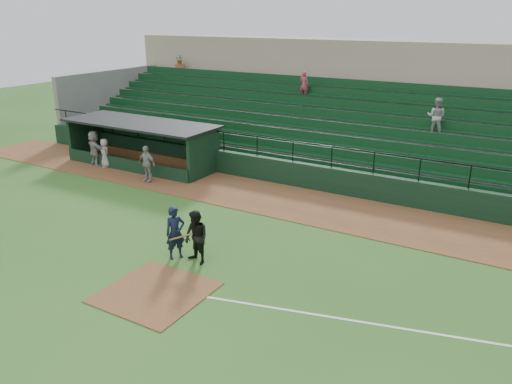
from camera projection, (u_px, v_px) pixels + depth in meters
The scene contains 11 objects.
ground at pixel (176, 279), 16.05m from camera, with size 90.00×90.00×0.00m, color #2E5E1E.
warning_track at pixel (290, 202), 22.54m from camera, with size 40.00×4.00×0.03m, color brown.
home_plate_dirt at pixel (155, 292), 15.23m from camera, with size 3.00×3.00×0.03m, color brown.
foul_line at pixel (446, 336), 13.19m from camera, with size 18.00×0.09×0.01m, color white.
stadium_structure at pixel (358, 119), 28.65m from camera, with size 38.00×13.08×6.40m.
dugout at pixel (147, 140), 28.03m from camera, with size 8.90×3.20×2.42m.
batter_at_plate at pixel (175, 233), 17.12m from camera, with size 1.17×0.81×1.87m.
umpire at pixel (196, 238), 16.77m from camera, with size 0.90×0.70×1.85m, color black.
dugout_player_a at pixel (147, 164), 24.95m from camera, with size 1.07×0.45×1.83m, color #A19C96.
dugout_player_b at pixel (105, 153), 27.40m from camera, with size 0.77×0.50×1.58m, color #ABA6A0.
dugout_player_c at pixel (95, 148), 27.64m from camera, with size 1.80×0.57×1.95m, color #9E9894.
Camera 1 is at (9.39, -10.96, 7.95)m, focal length 35.42 mm.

